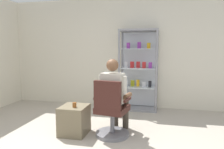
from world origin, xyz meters
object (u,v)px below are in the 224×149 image
object	(u,v)px
display_cabinet_main	(138,69)
office_chair	(111,114)
seated_shopkeeper	(115,93)
tea_glass	(74,105)
storage_crate	(74,120)

from	to	relation	value
display_cabinet_main	office_chair	xyz separation A→B (m)	(-0.26, -1.79, -0.57)
display_cabinet_main	office_chair	size ratio (longest dim) A/B	1.98
display_cabinet_main	seated_shopkeeper	distance (m)	1.66
tea_glass	display_cabinet_main	bearing A→B (deg)	65.30
display_cabinet_main	storage_crate	size ratio (longest dim) A/B	3.89
tea_glass	office_chair	bearing A→B (deg)	7.98
display_cabinet_main	office_chair	bearing A→B (deg)	-98.18
office_chair	storage_crate	distance (m)	0.66
seated_shopkeeper	tea_glass	xyz separation A→B (m)	(-0.63, -0.25, -0.18)
display_cabinet_main	office_chair	distance (m)	1.90
display_cabinet_main	tea_glass	xyz separation A→B (m)	(-0.86, -1.88, -0.43)
display_cabinet_main	seated_shopkeeper	bearing A→B (deg)	-98.09
office_chair	tea_glass	xyz separation A→B (m)	(-0.61, -0.08, 0.14)
office_chair	seated_shopkeeper	size ratio (longest dim) A/B	0.74
seated_shopkeeper	tea_glass	size ratio (longest dim) A/B	15.48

